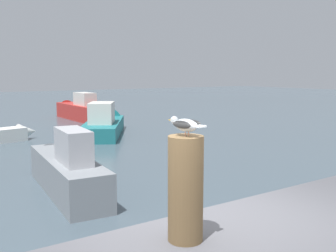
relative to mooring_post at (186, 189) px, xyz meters
The scene contains 5 objects.
mooring_post is the anchor object (origin of this frame).
seagull 0.51m from the mooring_post, 98.36° to the left, with size 0.17×0.39×0.14m.
boat_grey 7.09m from the mooring_post, 78.86° to the left, with size 1.34×4.81×1.63m.
boat_teal 16.23m from the mooring_post, 67.41° to the left, with size 4.48×6.08×1.90m.
boat_red 22.21m from the mooring_post, 71.16° to the left, with size 1.29×6.04×1.74m.
Camera 1 is at (-2.18, -2.91, 2.87)m, focal length 41.85 mm.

